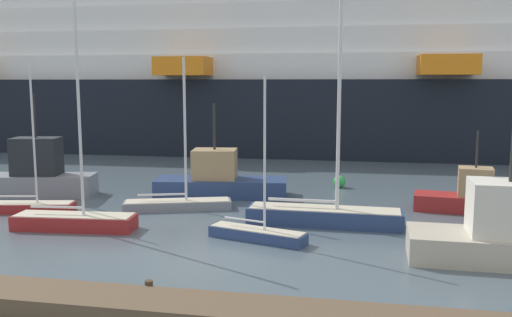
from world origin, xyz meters
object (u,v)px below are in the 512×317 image
fishing_boat_2 (470,197)px  channel_buoy_0 (339,181)px  sailboat_3 (75,219)px  sailboat_0 (257,232)px  sailboat_1 (31,205)px  sailboat_4 (178,202)px  fishing_boat_3 (33,176)px  fishing_boat_1 (219,180)px  sailboat_2 (325,211)px  cruise_ship (315,78)px

fishing_boat_2 → channel_buoy_0: 8.56m
sailboat_3 → fishing_boat_2: sailboat_3 is taller
sailboat_0 → sailboat_1: size_ratio=0.87×
fishing_boat_2 → sailboat_4: bearing=-163.8°
sailboat_0 → fishing_boat_3: 15.71m
channel_buoy_0 → sailboat_1: bearing=-147.4°
sailboat_0 → fishing_boat_2: (9.56, 6.96, 0.39)m
sailboat_4 → fishing_boat_1: bearing=53.6°
fishing_boat_3 → sailboat_3: bearing=-56.8°
sailboat_4 → fishing_boat_1: sailboat_4 is taller
sailboat_3 → sailboat_4: 5.57m
sailboat_2 → fishing_boat_1: 8.32m
sailboat_1 → fishing_boat_3: 4.43m
fishing_boat_2 → sailboat_0: bearing=-136.5°
sailboat_2 → sailboat_3: (-10.82, -2.83, -0.16)m
sailboat_2 → fishing_boat_2: size_ratio=2.39×
sailboat_2 → sailboat_3: bearing=-164.3°
fishing_boat_1 → sailboat_2: bearing=132.2°
sailboat_2 → fishing_boat_2: sailboat_2 is taller
sailboat_2 → cruise_ship: (-2.96, 29.38, 6.28)m
sailboat_3 → fishing_boat_2: 19.08m
sailboat_2 → fishing_boat_1: (-6.36, 5.37, 0.26)m
sailboat_4 → fishing_boat_1: size_ratio=1.00×
fishing_boat_1 → sailboat_4: bearing=63.7°
sailboat_1 → cruise_ship: cruise_ship is taller
sailboat_1 → fishing_boat_3: sailboat_1 is taller
sailboat_2 → cruise_ship: 30.18m
sailboat_3 → channel_buoy_0: bearing=42.5°
sailboat_0 → fishing_boat_3: size_ratio=0.92×
sailboat_1 → sailboat_0: bearing=-23.5°
sailboat_1 → cruise_ship: (11.67, 29.67, 6.55)m
fishing_boat_2 → channel_buoy_0: (-6.71, 5.30, -0.36)m
fishing_boat_3 → channel_buoy_0: size_ratio=3.99×
cruise_ship → channel_buoy_0: bearing=-81.4°
channel_buoy_0 → fishing_boat_2: bearing=-38.3°
fishing_boat_3 → fishing_boat_1: bearing=-0.3°
fishing_boat_1 → cruise_ship: size_ratio=0.06×
sailboat_2 → fishing_boat_3: size_ratio=1.77×
sailboat_3 → sailboat_1: bearing=141.5°
sailboat_4 → cruise_ship: 28.81m
sailboat_3 → fishing_boat_1: 9.35m
sailboat_3 → fishing_boat_2: (17.83, 6.79, 0.26)m
cruise_ship → sailboat_3: bearing=-104.3°
sailboat_0 → fishing_boat_3: bearing=172.7°
fishing_boat_1 → fishing_boat_3: bearing=2.7°
sailboat_2 → sailboat_3: sailboat_2 is taller
fishing_boat_3 → cruise_ship: size_ratio=0.06×
fishing_boat_2 → sailboat_1: bearing=-161.4°
fishing_boat_2 → sailboat_3: bearing=-151.7°
sailboat_4 → fishing_boat_3: sailboat_4 is taller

